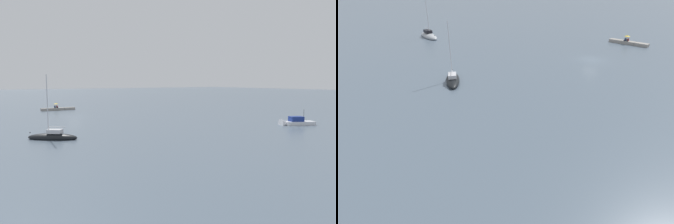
{
  "view_description": "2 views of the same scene",
  "coord_description": "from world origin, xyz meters",
  "views": [
    {
      "loc": [
        16.59,
        65.42,
        7.57
      ],
      "look_at": [
        -7.94,
        25.37,
        2.79
      ],
      "focal_mm": 32.32,
      "sensor_mm": 36.0,
      "label": 1
    },
    {
      "loc": [
        -21.84,
        45.41,
        13.95
      ],
      "look_at": [
        -6.6,
        29.5,
        2.59
      ],
      "focal_mm": 28.67,
      "sensor_mm": 36.0,
      "label": 2
    }
  ],
  "objects": [
    {
      "name": "seawall_pier",
      "position": [
        0.0,
        -16.9,
        0.34
      ],
      "size": [
        8.47,
        1.46,
        0.67
      ],
      "color": "gray",
      "rests_on": "ground_plane"
    },
    {
      "name": "umbrella_open_yellow",
      "position": [
        0.52,
        -16.87,
        1.78
      ],
      "size": [
        1.22,
        1.22,
        1.27
      ],
      "color": "black",
      "rests_on": "seawall_pier"
    },
    {
      "name": "ground_plane",
      "position": [
        0.0,
        0.0,
        0.0
      ],
      "size": [
        500.0,
        500.0,
        0.0
      ],
      "primitive_type": "plane",
      "color": "slate"
    },
    {
      "name": "sailboat_black_mid",
      "position": [
        9.11,
        24.27,
        0.32
      ],
      "size": [
        6.47,
        5.37,
        8.78
      ],
      "rotation": [
        0.0,
        0.0,
        4.09
      ],
      "color": "black",
      "rests_on": "ground_plane"
    },
    {
      "name": "sailboat_grey_far",
      "position": [
        38.54,
        9.9,
        0.42
      ],
      "size": [
        8.95,
        4.27,
        11.32
      ],
      "rotation": [
        0.0,
        0.0,
        1.35
      ],
      "color": "#ADB2B7",
      "rests_on": "ground_plane"
    },
    {
      "name": "person_seated_blue_right",
      "position": [
        0.8,
        -16.79,
        0.93
      ],
      "size": [
        0.4,
        0.6,
        0.73
      ],
      "rotation": [
        0.0,
        0.0,
        -0.0
      ],
      "color": "#1E2333",
      "rests_on": "seawall_pier"
    },
    {
      "name": "person_seated_maroon_left",
      "position": [
        0.24,
        -16.84,
        0.93
      ],
      "size": [
        0.4,
        0.6,
        0.73
      ],
      "rotation": [
        0.0,
        0.0,
        -0.0
      ],
      "color": "#1E2333",
      "rests_on": "seawall_pier"
    }
  ]
}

